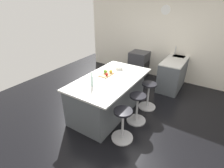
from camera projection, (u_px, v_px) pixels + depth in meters
name	position (u px, v px, depth m)	size (l,w,h in m)	color
ground_plane	(120.00, 113.00, 4.23)	(7.23, 7.23, 0.00)	black
interior_partition_left	(162.00, 37.00, 5.63)	(0.15, 5.56, 2.76)	silver
sink_cabinet	(175.00, 71.00, 5.47)	(1.85, 0.60, 1.18)	#4C5156
oven_range	(139.00, 64.00, 6.09)	(0.60, 0.61, 0.87)	#38383D
kitchen_island	(109.00, 95.00, 4.12)	(2.08, 1.17, 0.91)	#4C5156
stool_by_window	(148.00, 96.00, 4.31)	(0.44, 0.44, 0.69)	#B7B7BC
stool_middle	(137.00, 109.00, 3.82)	(0.44, 0.44, 0.69)	#B7B7BC
stool_near_camera	(123.00, 126.00, 3.33)	(0.44, 0.44, 0.69)	#B7B7BC
cutting_board	(106.00, 74.00, 4.05)	(0.36, 0.24, 0.02)	tan
apple_red	(107.00, 74.00, 3.95)	(0.07, 0.07, 0.07)	red
apple_yellow	(111.00, 71.00, 4.10)	(0.08, 0.08, 0.08)	gold
apple_green	(105.00, 71.00, 4.08)	(0.09, 0.09, 0.09)	#609E2D
water_bottle	(92.00, 80.00, 3.50)	(0.06, 0.06, 0.31)	silver
fruit_bowl	(119.00, 68.00, 4.36)	(0.19, 0.19, 0.07)	silver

